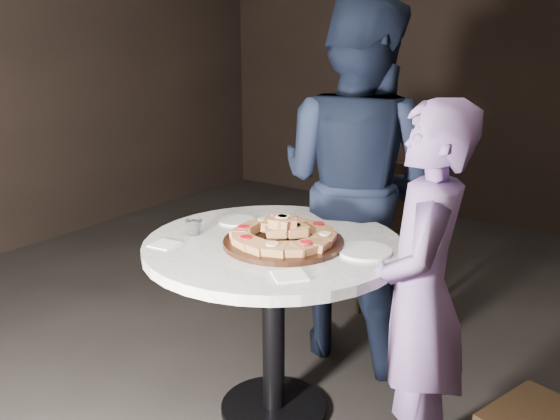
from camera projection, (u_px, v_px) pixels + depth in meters
name	position (u px, v px, depth m)	size (l,w,h in m)	color
floor	(274.00, 413.00, 2.91)	(7.00, 7.00, 0.00)	black
table	(273.00, 275.00, 2.73)	(1.34, 1.34, 0.84)	black
serving_board	(283.00, 242.00, 2.64)	(0.51, 0.51, 0.02)	black
focaccia_pile	(284.00, 232.00, 2.63)	(0.45, 0.45, 0.12)	#A36C3F
plate_left	(236.00, 220.00, 2.96)	(0.17, 0.17, 0.01)	white
plate_right	(365.00, 251.00, 2.55)	(0.22, 0.22, 0.01)	white
water_glass	(194.00, 227.00, 2.76)	(0.07, 0.07, 0.07)	silver
napkin_near	(165.00, 244.00, 2.64)	(0.11, 0.11, 0.01)	white
napkin_far	(289.00, 275.00, 2.32)	(0.12, 0.12, 0.01)	white
chair_far	(398.00, 226.00, 3.76)	(0.52, 0.54, 0.99)	black
diner_navy	(356.00, 183.00, 3.25)	(0.92, 0.72, 1.89)	#141B30
diner_teal	(421.00, 296.00, 2.37)	(0.55, 0.36, 1.50)	slate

